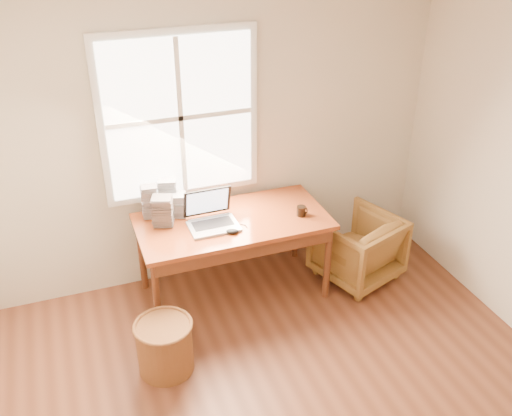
{
  "coord_description": "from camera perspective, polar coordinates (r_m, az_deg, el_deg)",
  "views": [
    {
      "loc": [
        -1.22,
        -2.12,
        3.17
      ],
      "look_at": [
        0.15,
        1.65,
        0.91
      ],
      "focal_mm": 40.0,
      "sensor_mm": 36.0,
      "label": 1
    }
  ],
  "objects": [
    {
      "name": "cd_stack_b",
      "position": [
        4.7,
        -9.31,
        -0.33
      ],
      "size": [
        0.19,
        0.18,
        0.25
      ],
      "primitive_type": "cube",
      "rotation": [
        0.0,
        0.0,
        -0.32
      ],
      "color": "#25252A",
      "rests_on": "desk"
    },
    {
      "name": "cd_stack_c",
      "position": [
        4.82,
        -10.58,
        0.63
      ],
      "size": [
        0.14,
        0.13,
        0.29
      ],
      "primitive_type": "cube",
      "rotation": [
        0.0,
        0.0,
        -0.11
      ],
      "color": "#ABA9B7",
      "rests_on": "desk"
    },
    {
      "name": "laptop",
      "position": [
        4.59,
        -4.3,
        -0.43
      ],
      "size": [
        0.39,
        0.41,
        0.29
      ],
      "primitive_type": null,
      "rotation": [
        0.0,
        0.0,
        0.01
      ],
      "color": "#A7AAAE",
      "rests_on": "desk"
    },
    {
      "name": "coffee_mug",
      "position": [
        4.82,
        4.54,
        -0.3
      ],
      "size": [
        0.1,
        0.1,
        0.09
      ],
      "primitive_type": "cylinder",
      "rotation": [
        0.0,
        0.0,
        -0.29
      ],
      "color": "black",
      "rests_on": "desk"
    },
    {
      "name": "cd_stack_a",
      "position": [
        4.89,
        -8.85,
        1.27
      ],
      "size": [
        0.18,
        0.16,
        0.3
      ],
      "primitive_type": "cube",
      "rotation": [
        0.0,
        0.0,
        -0.22
      ],
      "color": "silver",
      "rests_on": "desk"
    },
    {
      "name": "mouse",
      "position": [
        4.57,
        -2.4,
        -2.36
      ],
      "size": [
        0.12,
        0.09,
        0.04
      ],
      "primitive_type": "ellipsoid",
      "rotation": [
        0.0,
        0.0,
        -0.31
      ],
      "color": "black",
      "rests_on": "desk"
    },
    {
      "name": "armchair",
      "position": [
        5.29,
        10.08,
        -3.9
      ],
      "size": [
        0.85,
        0.86,
        0.62
      ],
      "primitive_type": "imported",
      "rotation": [
        0.0,
        0.0,
        3.49
      ],
      "color": "brown",
      "rests_on": "room_shell"
    },
    {
      "name": "desk",
      "position": [
        4.78,
        -2.35,
        -1.37
      ],
      "size": [
        1.6,
        0.8,
        0.04
      ],
      "primitive_type": "cube",
      "color": "brown",
      "rests_on": "room_shell"
    },
    {
      "name": "wicker_stool",
      "position": [
        4.39,
        -9.09,
        -13.56
      ],
      "size": [
        0.5,
        0.5,
        0.41
      ],
      "primitive_type": "cylinder",
      "rotation": [
        0.0,
        0.0,
        -0.26
      ],
      "color": "brown",
      "rests_on": "room_shell"
    },
    {
      "name": "room_shell",
      "position": [
        3.18,
        6.28,
        -6.51
      ],
      "size": [
        4.04,
        4.54,
        2.64
      ],
      "color": "brown",
      "rests_on": "ground"
    },
    {
      "name": "cd_stack_d",
      "position": [
        4.83,
        -7.95,
        0.31
      ],
      "size": [
        0.19,
        0.18,
        0.2
      ],
      "primitive_type": "cube",
      "rotation": [
        0.0,
        0.0,
        -0.3
      ],
      "color": "#B6BCC2",
      "rests_on": "desk"
    }
  ]
}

